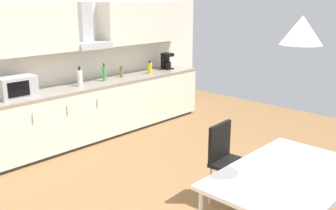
% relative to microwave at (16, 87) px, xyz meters
% --- Properties ---
extents(wall_back, '(7.05, 0.10, 2.50)m').
position_rel_microwave_xyz_m(wall_back, '(0.52, 0.38, 0.22)').
color(wall_back, silver).
rests_on(wall_back, ground_plane).
extents(kitchen_counter, '(4.11, 0.68, 0.89)m').
position_rel_microwave_xyz_m(kitchen_counter, '(1.31, 0.00, -0.58)').
color(kitchen_counter, '#333333').
rests_on(kitchen_counter, ground_plane).
extents(backsplash_tile, '(4.09, 0.02, 0.47)m').
position_rel_microwave_xyz_m(backsplash_tile, '(1.31, 0.31, 0.09)').
color(backsplash_tile, silver).
rests_on(backsplash_tile, kitchen_counter).
extents(upper_wall_cabinets, '(4.09, 0.40, 0.70)m').
position_rel_microwave_xyz_m(upper_wall_cabinets, '(1.31, 0.16, 0.73)').
color(upper_wall_cabinets, silver).
extents(microwave, '(0.48, 0.35, 0.28)m').
position_rel_microwave_xyz_m(microwave, '(0.00, 0.00, 0.00)').
color(microwave, '#ADADB2').
rests_on(microwave, kitchen_counter).
extents(coffee_maker, '(0.18, 0.19, 0.30)m').
position_rel_microwave_xyz_m(coffee_maker, '(2.92, 0.03, 0.01)').
color(coffee_maker, black).
rests_on(coffee_maker, kitchen_counter).
extents(bottle_yellow, '(0.08, 0.08, 0.22)m').
position_rel_microwave_xyz_m(bottle_yellow, '(2.40, -0.06, -0.04)').
color(bottle_yellow, yellow).
rests_on(bottle_yellow, kitchen_counter).
extents(bottle_brown, '(0.06, 0.06, 0.19)m').
position_rel_microwave_xyz_m(bottle_brown, '(1.83, 0.03, -0.06)').
color(bottle_brown, brown).
rests_on(bottle_brown, kitchen_counter).
extents(bottle_green, '(0.06, 0.06, 0.28)m').
position_rel_microwave_xyz_m(bottle_green, '(1.45, -0.00, -0.02)').
color(bottle_green, green).
rests_on(bottle_green, kitchen_counter).
extents(bottle_white, '(0.08, 0.08, 0.29)m').
position_rel_microwave_xyz_m(bottle_white, '(0.96, -0.05, -0.01)').
color(bottle_white, white).
rests_on(bottle_white, kitchen_counter).
extents(dining_table, '(1.47, 0.92, 0.72)m').
position_rel_microwave_xyz_m(dining_table, '(0.67, -3.55, -0.35)').
color(dining_table, white).
rests_on(dining_table, ground_plane).
extents(chair_far_right, '(0.42, 0.42, 0.87)m').
position_rel_microwave_xyz_m(chair_far_right, '(1.00, -2.71, -0.50)').
color(chair_far_right, black).
rests_on(chair_far_right, ground_plane).
extents(pendant_lamp, '(0.32, 0.32, 0.22)m').
position_rel_microwave_xyz_m(pendant_lamp, '(0.67, -3.55, 0.88)').
color(pendant_lamp, silver).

